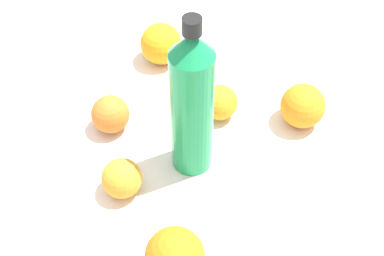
{
  "coord_description": "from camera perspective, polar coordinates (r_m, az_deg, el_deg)",
  "views": [
    {
      "loc": [
        0.14,
        0.5,
        0.7
      ],
      "look_at": [
        -0.03,
        -0.01,
        0.08
      ],
      "focal_mm": 50.83,
      "sensor_mm": 36.0,
      "label": 1
    }
  ],
  "objects": [
    {
      "name": "orange_5",
      "position": [
        0.92,
        -8.56,
        1.44
      ],
      "size": [
        0.06,
        0.06,
        0.06
      ],
      "primitive_type": "sphere",
      "color": "orange",
      "rests_on": "ground_plane"
    },
    {
      "name": "orange_1",
      "position": [
        1.03,
        -3.28,
        8.82
      ],
      "size": [
        0.08,
        0.08,
        0.08
      ],
      "primitive_type": "sphere",
      "color": "orange",
      "rests_on": "ground_plane"
    },
    {
      "name": "orange_3",
      "position": [
        0.83,
        -7.38,
        -5.25
      ],
      "size": [
        0.06,
        0.06,
        0.06
      ],
      "primitive_type": "sphere",
      "color": "orange",
      "rests_on": "ground_plane"
    },
    {
      "name": "orange_0",
      "position": [
        0.93,
        2.94,
        2.7
      ],
      "size": [
        0.06,
        0.06,
        0.06
      ],
      "primitive_type": "sphere",
      "color": "orange",
      "rests_on": "ground_plane"
    },
    {
      "name": "orange_2",
      "position": [
        0.93,
        11.54,
        2.28
      ],
      "size": [
        0.08,
        0.08,
        0.08
      ],
      "primitive_type": "sphere",
      "color": "orange",
      "rests_on": "ground_plane"
    },
    {
      "name": "ground_plane",
      "position": [
        0.87,
        -1.79,
        -4.69
      ],
      "size": [
        2.4,
        2.4,
        0.0
      ],
      "primitive_type": "plane",
      "color": "silver"
    },
    {
      "name": "water_bottle",
      "position": [
        0.78,
        0.0,
        2.54
      ],
      "size": [
        0.06,
        0.06,
        0.29
      ],
      "rotation": [
        0.0,
        0.0,
        5.55
      ],
      "color": "#198C4C",
      "rests_on": "ground_plane"
    }
  ]
}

